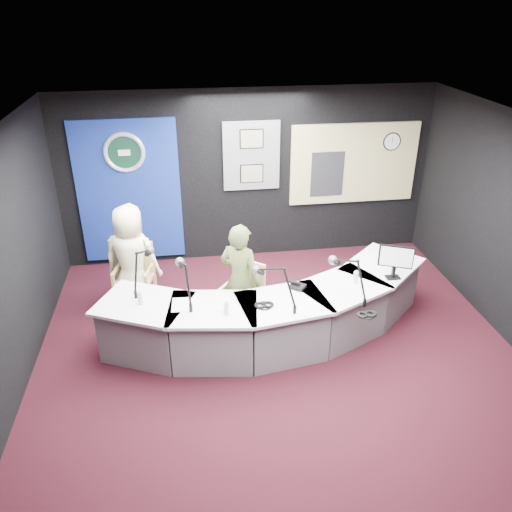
{
  "coord_description": "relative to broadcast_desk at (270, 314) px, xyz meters",
  "views": [
    {
      "loc": [
        -1.04,
        -4.88,
        4.08
      ],
      "look_at": [
        -0.2,
        0.8,
        1.1
      ],
      "focal_mm": 36.0,
      "sensor_mm": 36.0,
      "label": 1
    }
  ],
  "objects": [
    {
      "name": "ground",
      "position": [
        0.05,
        -0.55,
        -0.38
      ],
      "size": [
        6.0,
        6.0,
        0.0
      ],
      "primitive_type": "plane",
      "color": "black",
      "rests_on": "ground"
    },
    {
      "name": "ceiling",
      "position": [
        0.05,
        -0.55,
        2.42
      ],
      "size": [
        6.0,
        6.0,
        0.02
      ],
      "primitive_type": "cube",
      "color": "silver",
      "rests_on": "ground"
    },
    {
      "name": "wall_back",
      "position": [
        0.05,
        2.45,
        1.02
      ],
      "size": [
        6.0,
        0.02,
        2.8
      ],
      "primitive_type": "cube",
      "color": "black",
      "rests_on": "ground"
    },
    {
      "name": "wall_front",
      "position": [
        0.05,
        -3.55,
        1.02
      ],
      "size": [
        6.0,
        0.02,
        2.8
      ],
      "primitive_type": "cube",
      "color": "black",
      "rests_on": "ground"
    },
    {
      "name": "broadcast_desk",
      "position": [
        0.0,
        0.0,
        0.0
      ],
      "size": [
        4.5,
        1.9,
        0.75
      ],
      "primitive_type": null,
      "color": "silver",
      "rests_on": "ground"
    },
    {
      "name": "backdrop_panel",
      "position": [
        -1.85,
        2.42,
        0.88
      ],
      "size": [
        1.6,
        0.05,
        2.3
      ],
      "primitive_type": "cube",
      "color": "navy",
      "rests_on": "wall_back"
    },
    {
      "name": "agency_seal",
      "position": [
        -1.85,
        2.38,
        1.52
      ],
      "size": [
        0.63,
        0.07,
        0.63
      ],
      "primitive_type": "torus",
      "rotation": [
        1.57,
        0.0,
        0.0
      ],
      "color": "silver",
      "rests_on": "backdrop_panel"
    },
    {
      "name": "seal_center",
      "position": [
        -1.85,
        2.38,
        1.52
      ],
      "size": [
        0.48,
        0.01,
        0.48
      ],
      "primitive_type": "cylinder",
      "rotation": [
        1.57,
        0.0,
        0.0
      ],
      "color": "black",
      "rests_on": "backdrop_panel"
    },
    {
      "name": "pinboard",
      "position": [
        0.1,
        2.42,
        1.38
      ],
      "size": [
        0.9,
        0.04,
        1.1
      ],
      "primitive_type": "cube",
      "color": "slate",
      "rests_on": "wall_back"
    },
    {
      "name": "framed_photo_upper",
      "position": [
        0.1,
        2.39,
        1.65
      ],
      "size": [
        0.34,
        0.02,
        0.27
      ],
      "primitive_type": "cube",
      "color": "gray",
      "rests_on": "pinboard"
    },
    {
      "name": "framed_photo_lower",
      "position": [
        0.1,
        2.39,
        1.09
      ],
      "size": [
        0.34,
        0.02,
        0.27
      ],
      "primitive_type": "cube",
      "color": "gray",
      "rests_on": "pinboard"
    },
    {
      "name": "booth_window_frame",
      "position": [
        1.8,
        2.42,
        1.18
      ],
      "size": [
        2.12,
        0.06,
        1.32
      ],
      "primitive_type": "cube",
      "color": "#C7BB7C",
      "rests_on": "wall_back"
    },
    {
      "name": "booth_glow",
      "position": [
        1.8,
        2.41,
        1.18
      ],
      "size": [
        2.0,
        0.02,
        1.2
      ],
      "primitive_type": "cube",
      "color": "beige",
      "rests_on": "booth_window_frame"
    },
    {
      "name": "equipment_rack",
      "position": [
        1.35,
        2.39,
        1.03
      ],
      "size": [
        0.55,
        0.02,
        0.75
      ],
      "primitive_type": "cube",
      "color": "black",
      "rests_on": "booth_window_frame"
    },
    {
      "name": "wall_clock",
      "position": [
        2.4,
        2.39,
        1.52
      ],
      "size": [
        0.28,
        0.01,
        0.28
      ],
      "primitive_type": "cylinder",
      "rotation": [
        1.57,
        0.0,
        0.0
      ],
      "color": "white",
      "rests_on": "booth_window_frame"
    },
    {
      "name": "armchair_left",
      "position": [
        -1.77,
        1.0,
        0.13
      ],
      "size": [
        0.69,
        0.69,
        1.02
      ],
      "primitive_type": null,
      "rotation": [
        0.0,
        0.0,
        -0.23
      ],
      "color": "tan",
      "rests_on": "ground"
    },
    {
      "name": "armchair_right",
      "position": [
        -0.36,
        0.22,
        0.08
      ],
      "size": [
        0.72,
        0.72,
        0.92
      ],
      "primitive_type": null,
      "rotation": [
        0.0,
        0.0,
        -0.67
      ],
      "color": "tan",
      "rests_on": "ground"
    },
    {
      "name": "draped_jacket",
      "position": [
        -1.85,
        1.25,
        0.24
      ],
      "size": [
        0.51,
        0.21,
        0.7
      ],
      "primitive_type": "cube",
      "rotation": [
        0.0,
        0.0,
        -0.23
      ],
      "color": "slate",
      "rests_on": "armchair_left"
    },
    {
      "name": "person_man",
      "position": [
        -1.77,
        1.0,
        0.41
      ],
      "size": [
        0.88,
        0.69,
        1.58
      ],
      "primitive_type": "imported",
      "rotation": [
        0.0,
        0.0,
        2.87
      ],
      "color": "#F9F5C7",
      "rests_on": "ground"
    },
    {
      "name": "person_woman",
      "position": [
        -0.36,
        0.22,
        0.4
      ],
      "size": [
        0.68,
        0.63,
        1.56
      ],
      "primitive_type": "imported",
      "rotation": [
        0.0,
        0.0,
        2.54
      ],
      "color": "#535E31",
      "rests_on": "ground"
    },
    {
      "name": "computer_monitor",
      "position": [
        1.62,
        0.04,
        0.7
      ],
      "size": [
        0.43,
        0.21,
        0.32
      ],
      "primitive_type": "cube",
      "rotation": [
        0.0,
        0.0,
        -0.42
      ],
      "color": "black",
      "rests_on": "broadcast_desk"
    },
    {
      "name": "desk_phone",
      "position": [
        0.34,
        -0.03,
        0.4
      ],
      "size": [
        0.23,
        0.23,
        0.05
      ],
      "primitive_type": "cube",
      "rotation": [
        0.0,
        0.0,
        -0.69
      ],
      "color": "black",
      "rests_on": "broadcast_desk"
    },
    {
      "name": "headphones_near",
      "position": [
        0.99,
        -0.75,
        0.39
      ],
      "size": [
        0.2,
        0.2,
        0.03
      ],
      "primitive_type": "torus",
      "color": "black",
      "rests_on": "broadcast_desk"
    },
    {
      "name": "headphones_far",
      "position": [
        -0.15,
        -0.38,
        0.39
      ],
      "size": [
        0.21,
        0.21,
        0.04
      ],
      "primitive_type": "torus",
      "color": "black",
      "rests_on": "broadcast_desk"
    },
    {
      "name": "paper_stack",
      "position": [
        -1.12,
        -0.2,
        0.38
      ],
      "size": [
        0.23,
        0.32,
        0.0
      ],
      "primitive_type": "cube",
      "rotation": [
        0.0,
        0.0,
        -0.06
      ],
      "color": "white",
      "rests_on": "broadcast_desk"
    },
    {
      "name": "notepad",
      "position": [
        -0.58,
        -0.25,
        0.38
      ],
      "size": [
        0.26,
        0.34,
        0.0
      ],
      "primitive_type": "cube",
      "rotation": [
        0.0,
        0.0,
        -0.17
      ],
      "color": "white",
      "rests_on": "broadcast_desk"
    },
    {
      "name": "boom_mic_a",
      "position": [
        -1.57,
        0.33,
        0.68
      ],
      "size": [
        0.29,
        0.72,
        0.6
      ],
      "primitive_type": null,
      "color": "black",
      "rests_on": "broadcast_desk"
    },
    {
      "name": "boom_mic_b",
      "position": [
        -1.06,
        -0.06,
        0.68
      ],
      "size": [
        0.22,
        0.73,
        0.6
      ],
      "primitive_type": null,
      "color": "black",
      "rests_on": "broadcast_desk"
    },
    {
      "name": "boom_mic_c",
      "position": [
        -0.01,
        -0.33,
        0.68
      ],
      "size": [
        0.5,
        0.61,
        0.6
      ],
      "primitive_type": null,
      "color": "black",
      "rests_on": "broadcast_desk"
    },
    {
      "name": "boom_mic_d",
      "position": [
        0.91,
        -0.26,
        0.68
      ],
      "size": [
        0.36,
        0.69,
        0.6
      ],
      "primitive_type": null,
      "color": "black",
      "rests_on": "broadcast_desk"
    },
    {
      "name": "water_bottles",
      "position": [
        -0.25,
        -0.25,
        0.46
      ],
      "size": [
        2.75,
        0.52,
        0.18
      ],
      "primitive_type": null,
      "color": "silver",
      "rests_on": "broadcast_desk"
    }
  ]
}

